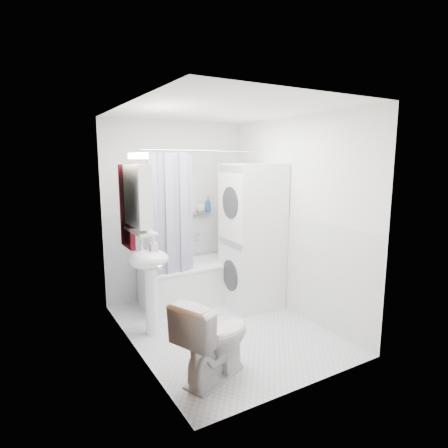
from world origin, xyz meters
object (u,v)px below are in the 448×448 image
toilet (215,337)px  bathtub (194,280)px  washer_dryer (252,236)px  sink (149,272)px

toilet → bathtub: bearing=-43.0°
washer_dryer → toilet: (-1.23, -1.22, -0.55)m
washer_dryer → sink: bearing=-170.2°
washer_dryer → toilet: 1.82m
washer_dryer → toilet: washer_dryer is taller
sink → toilet: bearing=-79.2°
bathtub → sink: sink is taller
sink → bathtub: bearing=37.1°
bathtub → toilet: size_ratio=1.84×
sink → washer_dryer: washer_dryer is taller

